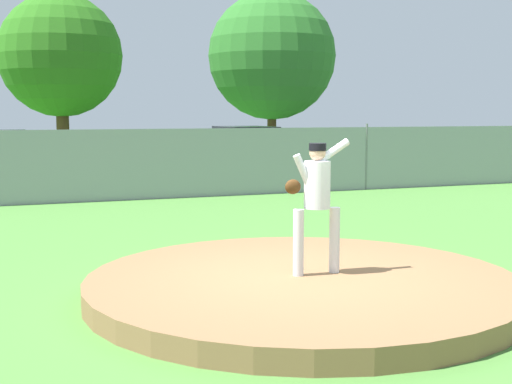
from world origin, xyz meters
TOP-DOWN VIEW (x-y plane):
  - ground_plane at (0.00, 6.00)m, footprint 80.00×80.00m
  - asphalt_strip at (0.00, 14.50)m, footprint 44.00×7.00m
  - pitchers_mound at (0.00, 0.00)m, footprint 5.26×5.26m
  - pitcher_youth at (0.19, 0.02)m, footprint 0.83×0.32m
  - baseball at (0.73, 0.60)m, footprint 0.07×0.07m
  - chainlink_fence at (0.00, 10.00)m, footprint 33.19×0.07m
  - parked_car_silver at (4.67, 14.86)m, footprint 1.93×4.24m
  - tree_slender_far at (-0.51, 24.52)m, footprint 5.42×5.42m
  - tree_broad_left at (8.42, 21.65)m, footprint 5.72×5.72m

SIDE VIEW (x-z plane):
  - ground_plane at x=0.00m, z-range 0.00..0.00m
  - asphalt_strip at x=0.00m, z-range 0.00..0.01m
  - pitchers_mound at x=0.00m, z-range 0.00..0.25m
  - baseball at x=0.73m, z-range 0.25..0.33m
  - parked_car_silver at x=4.67m, z-range -0.05..1.70m
  - chainlink_fence at x=0.00m, z-range -0.05..1.86m
  - pitcher_youth at x=0.19m, z-range 0.42..2.08m
  - tree_slender_far at x=-0.51m, z-range 0.99..8.44m
  - tree_broad_left at x=8.42m, z-range 0.94..8.56m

